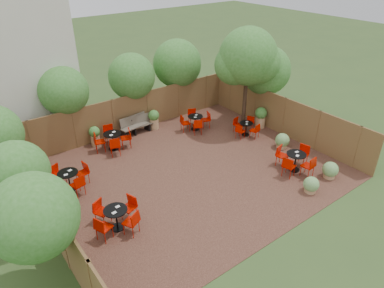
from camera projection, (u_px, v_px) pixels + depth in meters
ground at (189, 172)px, 15.40m from camera, size 80.00×80.00×0.00m
courtyard_paving at (189, 172)px, 15.39m from camera, size 12.00×10.00×0.02m
fence_back at (131, 113)px, 18.39m from camera, size 12.00×0.08×2.00m
fence_left at (44, 208)px, 11.75m from camera, size 0.08×10.00×2.00m
fence_right at (284, 116)px, 18.08m from camera, size 0.08×10.00×2.00m
neighbour_building at (10, 58)px, 16.65m from camera, size 5.00×4.00×8.00m
overhang_foliage at (139, 94)px, 16.06m from camera, size 15.76×10.80×2.72m
courtyard_tree at (248, 59)px, 17.51m from camera, size 2.96×2.89×5.26m
park_bench_left at (144, 123)px, 18.64m from camera, size 1.44×0.52×0.88m
park_bench_right at (134, 125)px, 18.33m from camera, size 1.61×0.71×0.96m
bistro_tables at (172, 156)px, 15.69m from camera, size 10.50×8.17×0.96m
planters at (145, 130)px, 17.58m from camera, size 11.82×4.06×1.13m
low_shrubs at (305, 162)px, 15.46m from camera, size 2.53×3.70×0.73m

